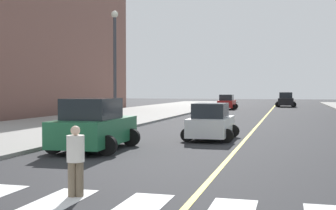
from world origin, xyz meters
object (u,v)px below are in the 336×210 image
at_px(car_green_fourth, 94,126).
at_px(street_lamp, 115,57).
at_px(pedestrian_crossing, 76,158).
at_px(car_red_nearest, 227,102).
at_px(car_white_third, 211,123).
at_px(car_black_second, 286,100).

height_order(car_green_fourth, street_lamp, street_lamp).
bearing_deg(pedestrian_crossing, car_green_fourth, -89.23).
bearing_deg(pedestrian_crossing, street_lamp, -91.50).
bearing_deg(car_green_fourth, car_red_nearest, 87.88).
xyz_separation_m(car_white_third, pedestrian_crossing, (-0.96, -11.88, 0.06)).
distance_m(car_black_second, street_lamp, 38.05).
relative_size(car_white_third, car_green_fourth, 0.84).
height_order(car_red_nearest, pedestrian_crossing, car_red_nearest).
distance_m(car_black_second, pedestrian_crossing, 54.34).
height_order(pedestrian_crossing, street_lamp, street_lamp).
bearing_deg(car_black_second, car_red_nearest, 54.70).
relative_size(car_white_third, pedestrian_crossing, 2.46).
xyz_separation_m(car_red_nearest, street_lamp, (-3.48, -26.88, 3.56)).
height_order(car_red_nearest, car_green_fourth, car_green_fourth).
xyz_separation_m(car_black_second, car_green_fourth, (-6.85, -47.08, 0.01)).
height_order(car_red_nearest, car_white_third, car_red_nearest).
distance_m(pedestrian_crossing, street_lamp, 19.07).
bearing_deg(car_green_fourth, car_black_second, 79.77).
xyz_separation_m(pedestrian_crossing, street_lamp, (-6.17, 17.70, 3.52)).
bearing_deg(car_white_third, car_green_fourth, -128.38).
relative_size(car_white_third, street_lamp, 0.54).
relative_size(car_red_nearest, street_lamp, 0.55).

